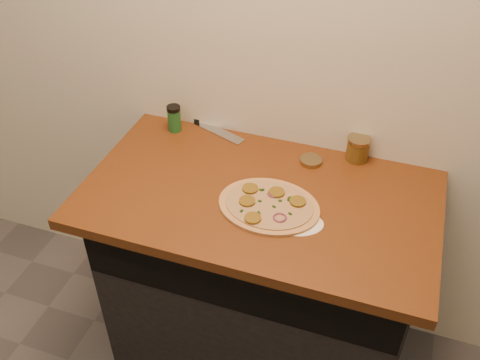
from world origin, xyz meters
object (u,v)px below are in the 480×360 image
at_px(chefs_knife, 202,123).
at_px(salsa_jar, 358,149).
at_px(pizza, 269,205).
at_px(spice_shaker, 174,118).

distance_m(chefs_knife, salsa_jar, 0.62).
bearing_deg(chefs_knife, salsa_jar, -2.77).
bearing_deg(salsa_jar, chefs_knife, 177.23).
xyz_separation_m(pizza, chefs_knife, (-0.39, 0.39, -0.00)).
distance_m(pizza, chefs_knife, 0.55).
bearing_deg(spice_shaker, salsa_jar, 3.29).
bearing_deg(salsa_jar, spice_shaker, -176.71).
relative_size(chefs_knife, spice_shaker, 3.14).
bearing_deg(pizza, spice_shaker, 146.44).
bearing_deg(chefs_knife, pizza, -44.70).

